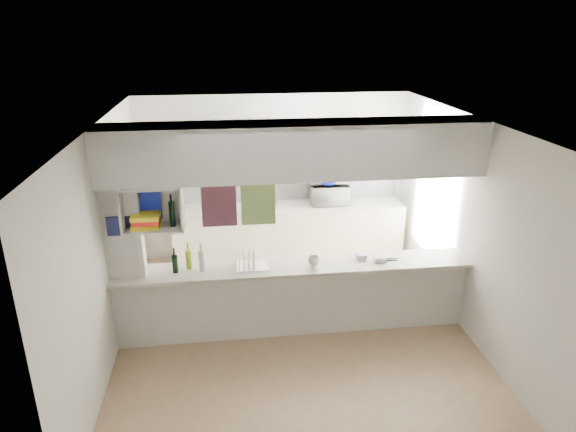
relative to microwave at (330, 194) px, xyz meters
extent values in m
plane|color=#997859|center=(-0.85, -2.10, -1.08)|extent=(4.80, 4.80, 0.00)
plane|color=white|center=(-0.85, -2.10, 1.52)|extent=(4.80, 4.80, 0.00)
plane|color=silver|center=(-0.85, 0.30, 0.22)|extent=(4.20, 0.00, 4.20)
plane|color=silver|center=(-2.95, -2.10, 0.22)|extent=(0.00, 4.80, 4.80)
plane|color=silver|center=(1.25, -2.10, 0.22)|extent=(0.00, 4.80, 4.80)
cube|color=silver|center=(-0.85, -2.10, -0.64)|extent=(4.20, 0.15, 0.88)
cube|color=#B6B1A0|center=(-0.85, -2.10, -0.18)|extent=(4.20, 0.50, 0.04)
cube|color=white|center=(-0.85, -2.10, 1.22)|extent=(4.20, 0.50, 0.60)
cube|color=silver|center=(-2.75, -2.10, 0.22)|extent=(0.40, 0.18, 2.60)
cube|color=#191E4C|center=(-2.75, -2.20, 0.47)|extent=(0.30, 0.01, 0.22)
cube|color=white|center=(-2.75, -2.20, 0.24)|extent=(0.30, 0.01, 0.24)
cube|color=#331721|center=(-1.70, -1.88, 0.60)|extent=(0.40, 0.02, 0.62)
cube|color=#17695A|center=(-1.25, -1.88, 0.60)|extent=(0.40, 0.02, 0.62)
cube|color=white|center=(-2.40, -2.20, 0.43)|extent=(0.65, 0.35, 0.02)
cube|color=white|center=(-2.40, -2.20, 0.91)|extent=(0.65, 0.35, 0.02)
cube|color=white|center=(-2.40, -2.04, 0.67)|extent=(0.65, 0.02, 0.50)
cube|color=white|center=(-2.71, -2.20, 0.67)|extent=(0.02, 0.35, 0.50)
cube|color=white|center=(-2.08, -2.20, 0.67)|extent=(0.02, 0.35, 0.50)
cube|color=yellow|center=(-2.48, -2.20, 0.47)|extent=(0.30, 0.24, 0.05)
cube|color=red|center=(-2.48, -2.20, 0.52)|extent=(0.28, 0.22, 0.05)
cube|color=yellow|center=(-2.48, -2.20, 0.57)|extent=(0.30, 0.24, 0.05)
cube|color=#0E1B9C|center=(-2.45, -2.08, 0.67)|extent=(0.26, 0.02, 0.34)
cylinder|color=black|center=(-2.20, -2.20, 0.59)|extent=(0.06, 0.06, 0.28)
cube|color=beige|center=(-0.65, 0.00, -0.63)|extent=(3.60, 0.60, 0.90)
cube|color=#B6B1A0|center=(-0.65, 0.00, -0.17)|extent=(3.60, 0.63, 0.03)
cube|color=silver|center=(-0.65, 0.28, 0.14)|extent=(3.60, 0.03, 0.60)
cube|color=beige|center=(-0.85, 0.13, 0.80)|extent=(2.62, 0.34, 0.72)
cube|color=white|center=(-0.10, 0.06, 0.40)|extent=(0.60, 0.46, 0.12)
cube|color=silver|center=(-0.10, -0.17, 0.37)|extent=(0.60, 0.02, 0.05)
imported|color=white|center=(0.00, 0.00, 0.00)|extent=(0.58, 0.40, 0.32)
imported|color=#0E1B9C|center=(-0.04, -0.04, 0.19)|extent=(0.23, 0.23, 0.06)
cube|color=silver|center=(-1.34, -2.07, -0.15)|extent=(0.40, 0.30, 0.01)
cylinder|color=white|center=(-1.44, -2.07, -0.05)|extent=(0.01, 0.20, 0.20)
cylinder|color=white|center=(-1.38, -2.07, -0.05)|extent=(0.01, 0.20, 0.20)
cylinder|color=white|center=(-1.32, -2.07, -0.05)|extent=(0.01, 0.20, 0.20)
imported|color=white|center=(-0.63, -2.15, -0.09)|extent=(0.16, 0.16, 0.10)
cylinder|color=black|center=(-2.22, -2.11, -0.06)|extent=(0.07, 0.07, 0.21)
cylinder|color=black|center=(-2.22, -2.11, 0.10)|extent=(0.03, 0.03, 0.10)
cylinder|color=#81A21B|center=(-2.07, -2.03, -0.05)|extent=(0.07, 0.07, 0.22)
cylinder|color=#81A21B|center=(-2.07, -2.03, 0.11)|extent=(0.03, 0.03, 0.10)
cylinder|color=silver|center=(-1.92, -2.11, -0.04)|extent=(0.07, 0.07, 0.24)
cylinder|color=silver|center=(-1.92, -2.11, 0.13)|extent=(0.03, 0.03, 0.10)
cylinder|color=silver|center=(-0.02, -2.03, -0.13)|extent=(0.14, 0.14, 0.07)
cube|color=silver|center=(0.18, -2.13, -0.13)|extent=(0.14, 0.10, 0.06)
cube|color=black|center=(0.33, -2.10, -0.15)|extent=(0.14, 0.07, 0.01)
cylinder|color=black|center=(-0.91, 0.05, -0.09)|extent=(0.11, 0.11, 0.15)
cube|color=#56371D|center=(-0.89, 0.08, -0.06)|extent=(0.13, 0.11, 0.20)
camera|label=1|loc=(-1.61, -7.49, 2.51)|focal=32.00mm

